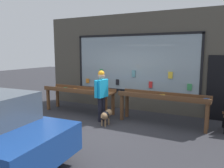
{
  "coord_description": "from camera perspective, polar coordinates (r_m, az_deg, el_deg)",
  "views": [
    {
      "loc": [
        3.02,
        -5.39,
        2.2
      ],
      "look_at": [
        -0.08,
        0.91,
        1.17
      ],
      "focal_mm": 35.0,
      "sensor_mm": 36.0,
      "label": 1
    }
  ],
  "objects": [
    {
      "name": "shopfront_facade",
      "position": [
        8.33,
        5.37,
        5.53
      ],
      "size": [
        7.28,
        0.29,
        3.61
      ],
      "color": "#4C473D",
      "rests_on": "ground_plane"
    },
    {
      "name": "ground_plane",
      "position": [
        6.56,
        -2.93,
        -11.24
      ],
      "size": [
        40.0,
        40.0,
        0.0
      ],
      "primitive_type": "plane",
      "color": "#2D2D33"
    },
    {
      "name": "display_table_left",
      "position": [
        8.07,
        -8.66,
        -2.13
      ],
      "size": [
        2.76,
        0.76,
        0.92
      ],
      "color": "brown",
      "rests_on": "ground_plane"
    },
    {
      "name": "small_dog",
      "position": [
        6.68,
        -1.56,
        -8.1
      ],
      "size": [
        0.26,
        0.56,
        0.45
      ],
      "rotation": [
        0.0,
        0.0,
        1.51
      ],
      "color": "#99724C",
      "rests_on": "ground_plane"
    },
    {
      "name": "person_browsing",
      "position": [
        6.9,
        -2.79,
        -2.11
      ],
      "size": [
        0.28,
        0.64,
        1.63
      ],
      "rotation": [
        0.0,
        0.0,
        1.42
      ],
      "color": "black",
      "rests_on": "ground_plane"
    },
    {
      "name": "display_table_right",
      "position": [
        6.81,
        13.07,
        -3.94
      ],
      "size": [
        2.76,
        0.65,
        0.96
      ],
      "color": "brown",
      "rests_on": "ground_plane"
    }
  ]
}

